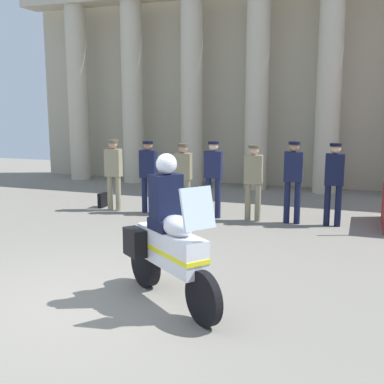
% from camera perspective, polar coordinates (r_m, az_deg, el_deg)
% --- Properties ---
extents(ground_plane, '(28.00, 28.00, 0.00)m').
position_cam_1_polar(ground_plane, '(6.39, -14.11, -12.80)').
color(ground_plane, gray).
extents(colonnade_backdrop, '(16.01, 1.54, 6.83)m').
position_cam_1_polar(colonnade_backdrop, '(15.08, 8.27, 14.15)').
color(colonnade_backdrop, '#B6AB91').
rests_on(colonnade_backdrop, ground_plane).
extents(officer_in_row_0, '(0.39, 0.25, 1.70)m').
position_cam_1_polar(officer_in_row_0, '(11.55, -9.36, 2.71)').
color(officer_in_row_0, gray).
rests_on(officer_in_row_0, ground_plane).
extents(officer_in_row_1, '(0.39, 0.25, 1.69)m').
position_cam_1_polar(officer_in_row_1, '(11.16, -5.24, 2.53)').
color(officer_in_row_1, '#141938').
rests_on(officer_in_row_1, ground_plane).
extents(officer_in_row_2, '(0.39, 0.25, 1.64)m').
position_cam_1_polar(officer_in_row_2, '(10.96, -1.08, 2.28)').
color(officer_in_row_2, '#847A5B').
rests_on(officer_in_row_2, ground_plane).
extents(officer_in_row_3, '(0.39, 0.25, 1.72)m').
position_cam_1_polar(officer_in_row_3, '(10.62, 2.56, 2.29)').
color(officer_in_row_3, '#191E42').
rests_on(officer_in_row_3, ground_plane).
extents(officer_in_row_4, '(0.39, 0.25, 1.66)m').
position_cam_1_polar(officer_in_row_4, '(10.38, 7.35, 1.83)').
color(officer_in_row_4, '#847A5B').
rests_on(officer_in_row_4, ground_plane).
extents(officer_in_row_5, '(0.39, 0.25, 1.75)m').
position_cam_1_polar(officer_in_row_5, '(10.29, 11.99, 1.94)').
color(officer_in_row_5, '#141938').
rests_on(officer_in_row_5, ground_plane).
extents(officer_in_row_6, '(0.39, 0.25, 1.73)m').
position_cam_1_polar(officer_in_row_6, '(10.27, 16.62, 1.64)').
color(officer_in_row_6, black).
rests_on(officer_in_row_6, ground_plane).
extents(motorcycle_with_rider, '(1.72, 1.38, 1.90)m').
position_cam_1_polar(motorcycle_with_rider, '(6.01, -2.84, -5.92)').
color(motorcycle_with_rider, black).
rests_on(motorcycle_with_rider, ground_plane).
extents(briefcase_on_ground, '(0.10, 0.32, 0.36)m').
position_cam_1_polar(briefcase_on_ground, '(12.06, -10.64, -0.96)').
color(briefcase_on_ground, black).
rests_on(briefcase_on_ground, ground_plane).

